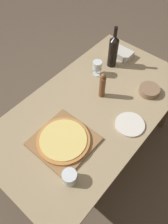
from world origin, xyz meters
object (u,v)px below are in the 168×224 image
object	(u,v)px
pizza	(63,140)
small_bowl	(149,90)
pepper_mill	(102,86)
wine_bottle	(113,51)
wine_glass	(97,66)

from	to	relation	value
pizza	small_bowl	distance (m)	0.79
pepper_mill	small_bowl	size ratio (longest dim) A/B	1.44
pizza	pepper_mill	size ratio (longest dim) A/B	1.57
wine_bottle	pizza	bearing A→B (deg)	-75.76
wine_glass	small_bowl	bearing A→B (deg)	13.10
wine_glass	pizza	bearing A→B (deg)	-70.27
wine_bottle	wine_glass	bearing A→B (deg)	-97.98
pizza	wine_bottle	distance (m)	0.87
pizza	wine_glass	bearing A→B (deg)	109.73
wine_bottle	pepper_mill	xyz separation A→B (m)	(0.15, -0.34, -0.04)
wine_glass	small_bowl	size ratio (longest dim) A/B	0.82
wine_bottle	pepper_mill	bearing A→B (deg)	-65.94
pizza	wine_glass	distance (m)	0.70
pizza	small_bowl	size ratio (longest dim) A/B	2.25
pizza	wine_glass	world-z (taller)	wine_glass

